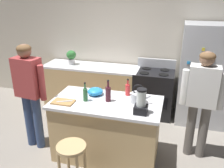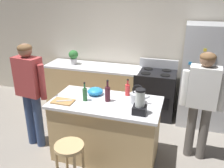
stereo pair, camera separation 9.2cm
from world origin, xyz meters
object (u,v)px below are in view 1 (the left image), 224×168
at_px(bar_stool, 72,155).
at_px(bottle_olive_oil, 85,94).
at_px(bottle_soda, 128,89).
at_px(refrigerator, 205,75).
at_px(tea_kettle, 138,97).
at_px(cutting_board, 63,102).
at_px(blender_appliance, 141,103).
at_px(chef_knife, 65,101).
at_px(potted_plant, 71,56).
at_px(mixing_bowl, 95,91).
at_px(person_by_sink_right, 202,96).
at_px(stove_range, 153,93).
at_px(bottle_wine, 108,93).
at_px(kitchen_island, 107,129).
at_px(person_by_island_left, 29,88).

height_order(bar_stool, bottle_olive_oil, bottle_olive_oil).
height_order(bar_stool, bottle_soda, bottle_soda).
bearing_deg(refrigerator, tea_kettle, -125.11).
bearing_deg(cutting_board, blender_appliance, -0.59).
bearing_deg(chef_knife, refrigerator, 14.71).
bearing_deg(potted_plant, mixing_bowl, -53.64).
distance_m(person_by_sink_right, chef_knife, 1.92).
bearing_deg(stove_range, tea_kettle, -93.41).
distance_m(person_by_sink_right, cutting_board, 1.94).
bearing_deg(chef_knife, stove_range, 32.21).
distance_m(person_by_sink_right, blender_appliance, 0.96).
bearing_deg(person_by_sink_right, bottle_wine, -164.60).
distance_m(blender_appliance, bottle_wine, 0.55).
xyz_separation_m(stove_range, bottle_soda, (-0.28, -1.23, 0.54)).
bearing_deg(kitchen_island, stove_range, 71.14).
relative_size(person_by_island_left, cutting_board, 5.58).
xyz_separation_m(person_by_sink_right, potted_plant, (-2.52, 1.18, 0.10)).
distance_m(potted_plant, bottle_wine, 1.98).
height_order(person_by_sink_right, bar_stool, person_by_sink_right).
bearing_deg(bar_stool, potted_plant, 113.88).
distance_m(blender_appliance, chef_knife, 1.07).
bearing_deg(mixing_bowl, bottle_olive_oil, -104.78).
bearing_deg(potted_plant, chef_knife, -68.55).
xyz_separation_m(person_by_island_left, person_by_sink_right, (2.47, 0.44, -0.03)).
bearing_deg(bottle_wine, cutting_board, -159.79).
bearing_deg(stove_range, kitchen_island, -108.86).
xyz_separation_m(stove_range, person_by_island_left, (-1.70, -1.59, 0.55)).
distance_m(person_by_island_left, potted_plant, 1.62).
distance_m(kitchen_island, refrigerator, 2.12).
bearing_deg(person_by_island_left, potted_plant, 91.81).
height_order(person_by_sink_right, bottle_soda, person_by_sink_right).
xyz_separation_m(kitchen_island, bottle_soda, (0.24, 0.29, 0.54)).
relative_size(person_by_sink_right, tea_kettle, 5.90).
bearing_deg(cutting_board, person_by_island_left, 168.10).
bearing_deg(stove_range, mixing_bowl, -119.02).
relative_size(kitchen_island, person_by_island_left, 0.93).
height_order(stove_range, mixing_bowl, stove_range).
xyz_separation_m(mixing_bowl, chef_knife, (-0.32, -0.38, -0.03)).
xyz_separation_m(bottle_soda, cutting_board, (-0.81, -0.49, -0.08)).
distance_m(person_by_island_left, bar_stool, 1.29).
height_order(kitchen_island, person_by_sink_right, person_by_sink_right).
height_order(blender_appliance, bottle_olive_oil, blender_appliance).
height_order(kitchen_island, blender_appliance, blender_appliance).
bearing_deg(person_by_sink_right, cutting_board, -163.05).
xyz_separation_m(stove_range, blender_appliance, (0.00, -1.73, 0.58)).
height_order(bottle_soda, mixing_bowl, bottle_soda).
relative_size(bottle_soda, tea_kettle, 0.93).
relative_size(kitchen_island, blender_appliance, 4.69).
distance_m(bar_stool, mixing_bowl, 1.03).
distance_m(stove_range, chef_knife, 2.08).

